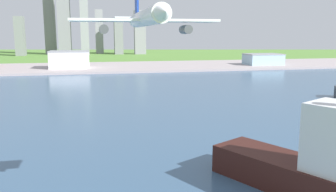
% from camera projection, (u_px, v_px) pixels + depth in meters
% --- Properties ---
extents(ground_plane, '(2400.00, 2400.00, 0.00)m').
position_uv_depth(ground_plane, '(109.00, 91.00, 268.26)').
color(ground_plane, '#598A38').
extents(water_bay, '(840.00, 360.00, 0.15)m').
position_uv_depth(water_bay, '(113.00, 107.00, 210.50)').
color(water_bay, '#385675').
rests_on(water_bay, ground).
extents(industrial_pier, '(840.00, 140.00, 2.50)m').
position_uv_depth(industrial_pier, '(102.00, 67.00, 450.93)').
color(industrial_pier, '#A79A9B').
rests_on(industrial_pier, ground).
extents(airplane_landing, '(30.70, 37.39, 11.02)m').
position_uv_depth(airplane_landing, '(146.00, 18.00, 70.74)').
color(airplane_landing, white).
extents(cargo_ship, '(39.94, 56.58, 33.32)m').
position_uv_depth(cargo_ship, '(324.00, 166.00, 90.19)').
color(cargo_ship, '#381914').
rests_on(cargo_ship, water_bay).
extents(warehouse_main, '(47.35, 33.97, 21.15)m').
position_uv_depth(warehouse_main, '(70.00, 59.00, 423.41)').
color(warehouse_main, white).
rests_on(warehouse_main, industrial_pier).
extents(warehouse_annex, '(48.26, 33.83, 14.88)m').
position_uv_depth(warehouse_annex, '(263.00, 59.00, 472.27)').
color(warehouse_annex, '#99BCD1').
rests_on(warehouse_annex, industrial_pier).
extents(distant_skyline, '(267.75, 82.90, 158.38)m').
position_uv_depth(distant_skyline, '(80.00, 26.00, 743.67)').
color(distant_skyline, slate).
rests_on(distant_skyline, ground).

